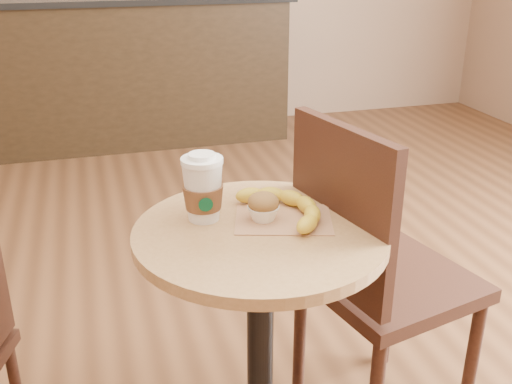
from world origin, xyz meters
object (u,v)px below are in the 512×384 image
at_px(cafe_table, 260,314).
at_px(coffee_cup, 203,190).
at_px(banana, 284,208).
at_px(chair_right, 372,270).
at_px(muffin, 263,207).

relative_size(cafe_table, coffee_cup, 4.32).
relative_size(cafe_table, banana, 2.63).
bearing_deg(cafe_table, coffee_cup, 142.99).
bearing_deg(chair_right, muffin, 80.98).
bearing_deg(banana, cafe_table, -164.65).
bearing_deg(muffin, cafe_table, -115.19).
bearing_deg(cafe_table, chair_right, 10.59).
height_order(chair_right, banana, chair_right).
xyz_separation_m(cafe_table, chair_right, (0.35, 0.07, 0.04)).
distance_m(cafe_table, muffin, 0.29).
height_order(coffee_cup, muffin, coffee_cup).
distance_m(chair_right, coffee_cup, 0.55).
bearing_deg(coffee_cup, cafe_table, -32.60).
height_order(chair_right, muffin, chair_right).
relative_size(coffee_cup, banana, 0.61).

